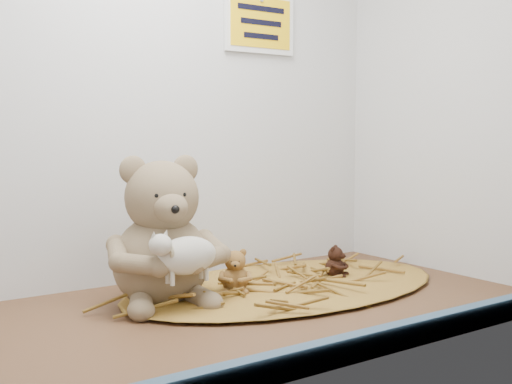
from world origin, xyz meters
TOP-DOWN VIEW (x-y plane):
  - alcove_shell at (0.00, 9.00)cm, footprint 120.40×60.20cm
  - front_rail at (0.00, -28.80)cm, footprint 119.28×2.20cm
  - straw_bed at (21.92, 8.18)cm, footprint 68.97×40.04cm
  - main_teddy at (-3.28, 12.22)cm, footprint 25.36×26.30cm
  - toy_lamb at (-3.28, 2.69)cm, footprint 13.83×8.44cm
  - mini_teddy_tan at (10.06, 8.67)cm, footprint 9.12×9.23cm
  - mini_teddy_brown at (33.78, 7.68)cm, footprint 7.37×7.43cm
  - wall_sign at (30.00, 29.40)cm, footprint 16.00×1.20cm

SIDE VIEW (x-z plane):
  - straw_bed at x=21.92cm, z-range 0.00..1.33cm
  - front_rail at x=0.00cm, z-range 0.00..3.60cm
  - mini_teddy_brown at x=33.78cm, z-range 1.33..7.72cm
  - mini_teddy_tan at x=10.06cm, z-range 1.33..9.34cm
  - toy_lamb at x=-3.28cm, z-range 5.70..14.63cm
  - main_teddy at x=-3.28cm, z-range 0.00..26.59cm
  - alcove_shell at x=0.00cm, z-range -0.20..90.20cm
  - wall_sign at x=30.00cm, z-range 49.50..60.50cm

